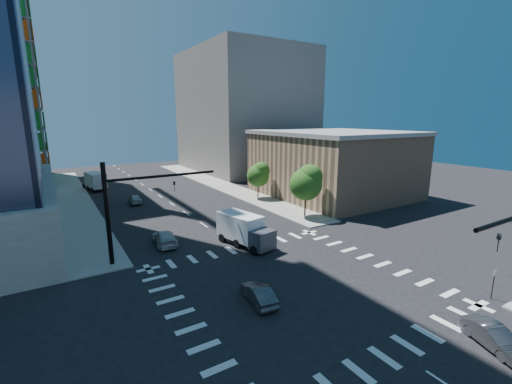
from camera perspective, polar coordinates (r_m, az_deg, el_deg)
ground at (r=27.75m, az=6.65°, el=-15.19°), size 160.00×160.00×0.00m
road_markings at (r=27.75m, az=6.65°, el=-15.18°), size 20.00×20.00×0.01m
sidewalk_ne at (r=66.65m, az=-6.30°, el=1.32°), size 5.00×60.00×0.15m
sidewalk_nw at (r=60.56m, az=-28.16°, el=-1.23°), size 5.00×60.00×0.15m
commercial_building at (r=58.20m, az=12.74°, el=4.70°), size 20.50×22.50×10.60m
bg_building_ne at (r=85.45m, az=-1.98°, el=13.20°), size 24.00×30.00×28.00m
signal_mast_nw at (r=31.97m, az=-21.00°, el=-1.67°), size 10.20×0.40×9.00m
tree_south at (r=44.13m, az=8.51°, el=1.66°), size 4.16×4.16×6.82m
tree_north at (r=53.97m, az=0.50°, el=3.00°), size 3.54×3.52×5.78m
no_parking_sign at (r=30.31m, az=34.84°, el=-12.11°), size 0.30×0.06×2.20m
car_nb_right at (r=24.97m, az=34.89°, el=-19.21°), size 2.59×4.09×1.27m
car_nb_far at (r=39.90m, az=-2.30°, el=-5.14°), size 2.73×5.75×1.58m
car_sb_near at (r=36.53m, az=-14.98°, el=-7.40°), size 2.48×5.01×1.40m
car_sb_mid at (r=54.75m, az=-19.50°, el=-1.11°), size 2.08×4.22×1.38m
car_sb_cross at (r=25.12m, az=0.45°, el=-16.59°), size 1.90×4.05×1.28m
box_truck_near at (r=34.78m, az=-1.60°, el=-6.78°), size 3.77×6.39×3.14m
box_truck_far at (r=67.95m, az=-25.37°, el=1.53°), size 3.64×6.37×3.15m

